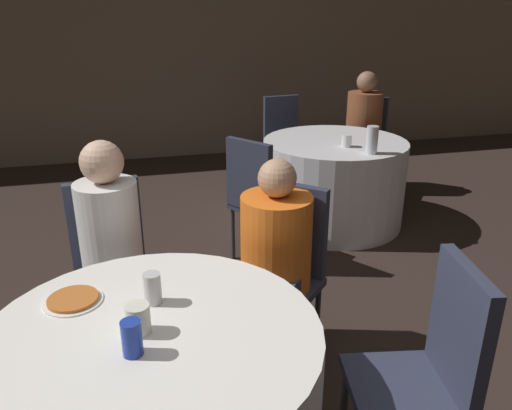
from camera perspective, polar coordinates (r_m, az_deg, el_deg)
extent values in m
cube|color=#7A6B5B|center=(6.33, -14.58, 17.49)|extent=(16.00, 0.06, 2.80)
cylinder|color=silver|center=(4.39, 8.79, 2.63)|extent=(1.22, 1.22, 0.74)
cube|color=#2D3347|center=(2.08, 16.42, -19.60)|extent=(0.47, 0.47, 0.04)
cube|color=#2D3347|center=(1.98, 22.26, -12.94)|extent=(0.12, 0.38, 0.49)
cylinder|color=#333338|center=(2.30, 10.03, -21.64)|extent=(0.03, 0.03, 0.41)
cylinder|color=#333338|center=(2.40, 18.50, -20.55)|extent=(0.03, 0.03, 0.41)
cube|color=#2D3347|center=(2.73, -15.70, -8.67)|extent=(0.46, 0.46, 0.04)
cube|color=#2D3347|center=(2.78, -16.84, -2.13)|extent=(0.38, 0.11, 0.49)
cylinder|color=#333338|center=(2.73, -11.03, -13.85)|extent=(0.03, 0.03, 0.41)
cylinder|color=#333338|center=(2.70, -18.29, -15.11)|extent=(0.03, 0.03, 0.41)
cylinder|color=#333338|center=(3.01, -12.57, -10.33)|extent=(0.03, 0.03, 0.41)
cylinder|color=#333338|center=(2.99, -19.07, -11.41)|extent=(0.03, 0.03, 0.41)
cube|color=#2D3347|center=(2.60, 2.23, -9.51)|extent=(0.57, 0.57, 0.04)
cube|color=#2D3347|center=(2.62, 4.18, -2.71)|extent=(0.31, 0.30, 0.49)
cylinder|color=#333338|center=(2.54, 3.80, -16.59)|extent=(0.03, 0.03, 0.41)
cylinder|color=#333338|center=(2.67, -2.94, -14.34)|extent=(0.03, 0.03, 0.41)
cylinder|color=#333338|center=(2.79, 7.02, -12.77)|extent=(0.03, 0.03, 0.41)
cylinder|color=#333338|center=(2.91, 0.77, -10.97)|extent=(0.03, 0.03, 0.41)
cube|color=#2D3347|center=(3.66, 1.06, 0.04)|extent=(0.56, 0.56, 0.04)
cube|color=#2D3347|center=(3.44, -0.82, 3.35)|extent=(0.26, 0.34, 0.49)
cylinder|color=#333338|center=(3.96, 0.71, -1.74)|extent=(0.03, 0.03, 0.41)
cylinder|color=#333338|center=(3.77, 4.68, -3.05)|extent=(0.03, 0.03, 0.41)
cylinder|color=#333338|center=(3.73, -2.64, -3.30)|extent=(0.03, 0.03, 0.41)
cylinder|color=#333338|center=(3.53, 1.42, -4.80)|extent=(0.03, 0.03, 0.41)
cube|color=#2D3347|center=(5.16, 3.65, 6.42)|extent=(0.45, 0.45, 0.04)
cube|color=#2D3347|center=(5.26, 2.87, 9.71)|extent=(0.38, 0.10, 0.49)
cylinder|color=#333338|center=(5.15, 6.11, 3.69)|extent=(0.03, 0.03, 0.41)
cylinder|color=#333338|center=(5.01, 2.65, 3.27)|extent=(0.03, 0.03, 0.41)
cylinder|color=#333338|center=(5.44, 4.46, 4.72)|extent=(0.03, 0.03, 0.41)
cylinder|color=#333338|center=(5.30, 1.14, 4.34)|extent=(0.03, 0.03, 0.41)
cube|color=#2D3347|center=(5.23, 11.99, 6.21)|extent=(0.56, 0.56, 0.04)
cube|color=#2D3347|center=(5.34, 12.71, 9.41)|extent=(0.32, 0.28, 0.49)
cylinder|color=#333338|center=(5.10, 13.14, 3.06)|extent=(0.03, 0.03, 0.41)
cylinder|color=#333338|center=(5.18, 9.49, 3.62)|extent=(0.03, 0.03, 0.41)
cylinder|color=#333338|center=(5.42, 14.01, 4.06)|extent=(0.03, 0.03, 0.41)
cylinder|color=#333338|center=(5.49, 10.55, 4.58)|extent=(0.03, 0.03, 0.41)
cylinder|color=#282828|center=(5.09, 11.17, 3.40)|extent=(0.24, 0.24, 0.45)
cube|color=#282828|center=(5.11, 11.73, 6.68)|extent=(0.46, 0.46, 0.12)
cylinder|color=brown|center=(5.17, 12.24, 9.41)|extent=(0.35, 0.35, 0.56)
sphere|color=#997056|center=(5.10, 12.58, 13.58)|extent=(0.20, 0.20, 0.20)
cylinder|color=black|center=(2.66, -14.47, -14.75)|extent=(0.24, 0.24, 0.45)
cube|color=black|center=(2.60, -15.47, -8.47)|extent=(0.34, 0.36, 0.12)
cylinder|color=white|center=(2.61, -16.33, -3.15)|extent=(0.30, 0.30, 0.54)
sphere|color=#DBB293|center=(2.48, -17.22, 4.72)|extent=(0.21, 0.21, 0.21)
cylinder|color=#33384C|center=(2.55, -0.25, -15.68)|extent=(0.24, 0.24, 0.45)
cube|color=#33384C|center=(2.48, 1.04, -9.25)|extent=(0.46, 0.46, 0.12)
cylinder|color=orange|center=(2.47, 2.32, -4.30)|extent=(0.35, 0.35, 0.48)
sphere|color=tan|center=(2.35, 2.44, 3.08)|extent=(0.19, 0.19, 0.19)
cylinder|color=white|center=(2.04, -20.16, -10.25)|extent=(0.22, 0.22, 0.01)
cylinder|color=#BC6628|center=(2.04, -20.19, -10.03)|extent=(0.19, 0.19, 0.01)
cylinder|color=#1E38A5|center=(1.68, -14.01, -14.54)|extent=(0.07, 0.07, 0.12)
cylinder|color=silver|center=(1.93, -11.75, -9.31)|extent=(0.07, 0.07, 0.12)
cylinder|color=silver|center=(1.78, -13.32, -12.57)|extent=(0.08, 0.08, 0.11)
cylinder|color=silver|center=(3.92, 13.12, 7.25)|extent=(0.09, 0.09, 0.21)
cylinder|color=white|center=(4.10, 10.30, 7.23)|extent=(0.08, 0.08, 0.10)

